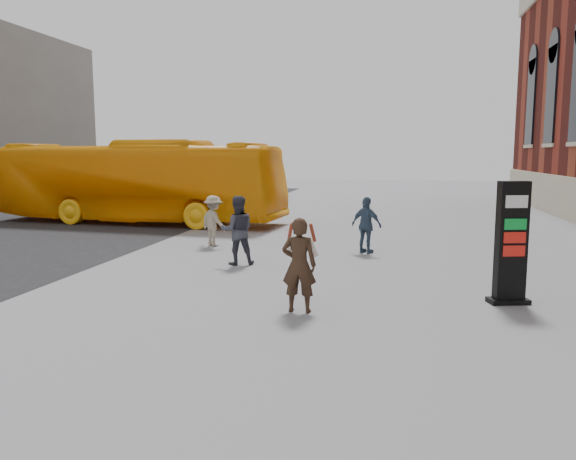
% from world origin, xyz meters
% --- Properties ---
extents(ground, '(100.00, 100.00, 0.00)m').
position_xyz_m(ground, '(0.00, 0.00, 0.00)').
color(ground, '#9E9EA3').
extents(info_pylon, '(0.80, 0.54, 2.28)m').
position_xyz_m(info_pylon, '(4.38, 1.94, 1.14)').
color(info_pylon, black).
rests_on(info_pylon, ground).
extents(woman, '(0.64, 0.56, 1.68)m').
position_xyz_m(woman, '(0.62, 0.68, 0.86)').
color(woman, black).
rests_on(woman, ground).
extents(bus, '(11.99, 3.86, 3.28)m').
position_xyz_m(bus, '(-7.79, 12.11, 1.64)').
color(bus, '#F5A20D').
rests_on(bus, road).
extents(pedestrian_a, '(1.02, 0.91, 1.73)m').
position_xyz_m(pedestrian_a, '(-1.59, 4.59, 0.87)').
color(pedestrian_a, '#343641').
rests_on(pedestrian_a, ground).
extents(pedestrian_b, '(1.13, 1.03, 1.53)m').
position_xyz_m(pedestrian_b, '(-3.06, 7.16, 0.76)').
color(pedestrian_b, gray).
rests_on(pedestrian_b, ground).
extents(pedestrian_c, '(1.00, 0.78, 1.58)m').
position_xyz_m(pedestrian_c, '(1.51, 6.80, 0.79)').
color(pedestrian_c, '#3A5168').
rests_on(pedestrian_c, ground).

